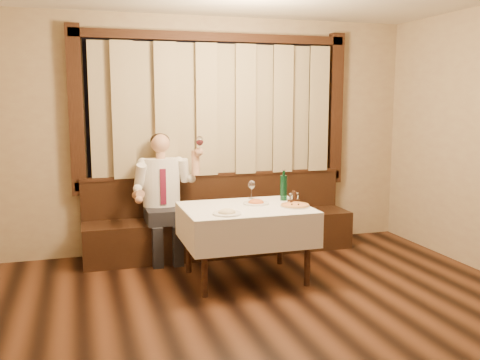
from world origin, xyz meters
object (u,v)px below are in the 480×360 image
object	(u,v)px
green_bottle	(284,187)
dining_table	(246,217)
banquette	(220,227)
pasta_red	(256,201)
cruet_caddy	(294,199)
seated_man	(163,188)
pizza	(295,205)
pasta_cream	(227,210)

from	to	relation	value
green_bottle	dining_table	bearing A→B (deg)	-157.03
banquette	pasta_red	world-z (taller)	banquette
cruet_caddy	seated_man	world-z (taller)	seated_man
pizza	pasta_red	size ratio (longest dim) A/B	1.13
cruet_caddy	pasta_red	bearing A→B (deg)	158.58
banquette	pizza	bearing A→B (deg)	-67.88
dining_table	seated_man	bearing A→B (deg)	126.48
pasta_red	green_bottle	distance (m)	0.38
banquette	pizza	distance (m)	1.34
dining_table	pasta_red	size ratio (longest dim) A/B	4.74
banquette	pizza	xyz separation A→B (m)	(0.47, -1.17, 0.46)
seated_man	pizza	bearing A→B (deg)	-42.77
pasta_cream	banquette	bearing A→B (deg)	78.05
banquette	dining_table	bearing A→B (deg)	-90.00
cruet_caddy	green_bottle	bearing A→B (deg)	92.37
pizza	pasta_red	distance (m)	0.41
banquette	pasta_cream	xyz separation A→B (m)	(-0.28, -1.31, 0.48)
seated_man	dining_table	bearing A→B (deg)	-53.52
pizza	green_bottle	world-z (taller)	green_bottle
dining_table	green_bottle	world-z (taller)	green_bottle
banquette	pasta_red	bearing A→B (deg)	-81.24
banquette	pasta_cream	world-z (taller)	banquette
dining_table	green_bottle	distance (m)	0.59
pizza	cruet_caddy	size ratio (longest dim) A/B	2.29
banquette	pasta_cream	bearing A→B (deg)	-101.95
green_bottle	seated_man	world-z (taller)	seated_man
green_bottle	cruet_caddy	size ratio (longest dim) A/B	2.53
pizza	pasta_cream	world-z (taller)	pasta_cream
pizza	cruet_caddy	distance (m)	0.17
pizza	seated_man	bearing A→B (deg)	137.23
pasta_red	green_bottle	world-z (taller)	green_bottle
banquette	pizza	world-z (taller)	banquette
green_bottle	pasta_red	bearing A→B (deg)	-162.59
dining_table	pasta_cream	distance (m)	0.43
cruet_caddy	dining_table	bearing A→B (deg)	172.42
pasta_red	pasta_cream	bearing A→B (deg)	-137.30
pasta_red	green_bottle	size ratio (longest dim) A/B	0.80
cruet_caddy	pasta_cream	bearing A→B (deg)	-168.55
green_bottle	seated_man	bearing A→B (deg)	148.44
seated_man	cruet_caddy	bearing A→B (deg)	-36.98
pizza	pasta_cream	bearing A→B (deg)	-169.10
dining_table	pasta_cream	xyz separation A→B (m)	(-0.28, -0.29, 0.14)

